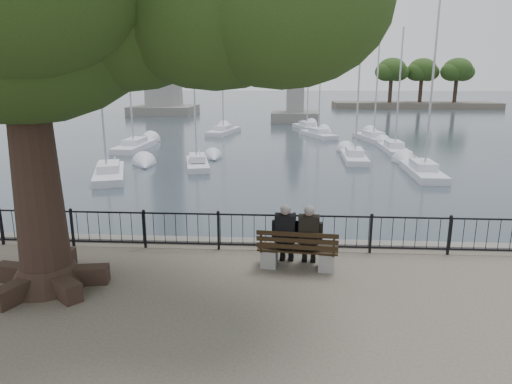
# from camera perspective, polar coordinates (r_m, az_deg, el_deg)

# --- Properties ---
(harbor) EXTENTS (260.00, 260.00, 1.20)m
(harbor) POSITION_cam_1_polar(r_m,az_deg,el_deg) (12.93, 0.14, -8.52)
(harbor) COLOR #64615E
(harbor) RESTS_ON ground
(railing) EXTENTS (22.06, 0.06, 1.00)m
(railing) POSITION_cam_1_polar(r_m,az_deg,el_deg) (12.09, -0.00, -4.79)
(railing) COLOR black
(railing) RESTS_ON ground
(bench) EXTENTS (1.96, 0.77, 1.01)m
(bench) POSITION_cam_1_polar(r_m,az_deg,el_deg) (11.08, 5.19, -7.79)
(bench) COLOR slate
(bench) RESTS_ON ground
(person_left) EXTENTS (0.49, 0.82, 1.60)m
(person_left) POSITION_cam_1_polar(r_m,az_deg,el_deg) (11.07, 3.73, -5.66)
(person_left) COLOR black
(person_left) RESTS_ON ground
(person_right) EXTENTS (0.49, 0.82, 1.60)m
(person_right) POSITION_cam_1_polar(r_m,az_deg,el_deg) (11.03, 6.61, -5.79)
(person_right) COLOR black
(person_right) RESTS_ON ground
(lighthouse) EXTENTS (9.39, 9.39, 28.94)m
(lighthouse) POSITION_cam_1_polar(r_m,az_deg,el_deg) (73.65, -11.83, 18.96)
(lighthouse) COLOR #64615E
(lighthouse) RESTS_ON ground
(lion_monument) EXTENTS (5.94, 5.94, 8.78)m
(lion_monument) POSITION_cam_1_polar(r_m,az_deg,el_deg) (58.96, 4.89, 10.82)
(lion_monument) COLOR #64615E
(lion_monument) RESTS_ON ground
(sailboat_a) EXTENTS (3.29, 5.81, 10.75)m
(sailboat_a) POSITION_cam_1_polar(r_m,az_deg,el_deg) (27.11, -17.90, 2.41)
(sailboat_a) COLOR silver
(sailboat_a) RESTS_ON ground
(sailboat_b) EXTENTS (2.30, 4.86, 10.04)m
(sailboat_b) POSITION_cam_1_polar(r_m,az_deg,el_deg) (29.09, -7.34, 3.74)
(sailboat_b) COLOR silver
(sailboat_b) RESTS_ON ground
(sailboat_c) EXTENTS (1.64, 5.29, 9.42)m
(sailboat_c) POSITION_cam_1_polar(r_m,az_deg,el_deg) (31.97, 12.18, 4.42)
(sailboat_c) COLOR silver
(sailboat_c) RESTS_ON ground
(sailboat_d) EXTENTS (1.54, 5.42, 9.21)m
(sailboat_d) POSITION_cam_1_polar(r_m,az_deg,el_deg) (36.44, 16.84, 5.27)
(sailboat_d) COLOR silver
(sailboat_d) RESTS_ON ground
(sailboat_e) EXTENTS (1.90, 6.25, 14.14)m
(sailboat_e) POSITION_cam_1_polar(r_m,az_deg,el_deg) (37.39, -14.90, 5.77)
(sailboat_e) COLOR silver
(sailboat_e) RESTS_ON ground
(sailboat_f) EXTENTS (3.44, 5.68, 11.68)m
(sailboat_f) POSITION_cam_1_polar(r_m,az_deg,el_deg) (44.39, 7.78, 7.29)
(sailboat_f) COLOR silver
(sailboat_f) RESTS_ON ground
(sailboat_g) EXTENTS (2.86, 6.36, 12.53)m
(sailboat_g) POSITION_cam_1_polar(r_m,az_deg,el_deg) (42.50, 14.40, 6.69)
(sailboat_g) COLOR silver
(sailboat_g) RESTS_ON ground
(sailboat_h) EXTENTS (2.99, 6.36, 15.39)m
(sailboat_h) POSITION_cam_1_polar(r_m,az_deg,el_deg) (46.63, -4.05, 7.80)
(sailboat_h) COLOR silver
(sailboat_h) RESTS_ON ground
(sailboat_i) EXTENTS (3.16, 5.84, 10.52)m
(sailboat_i) POSITION_cam_1_polar(r_m,az_deg,el_deg) (50.97, 6.38, 8.15)
(sailboat_i) COLOR silver
(sailboat_i) RESTS_ON ground
(sailboat_j) EXTENTS (1.74, 5.61, 12.90)m
(sailboat_j) POSITION_cam_1_polar(r_m,az_deg,el_deg) (28.07, 20.14, 2.73)
(sailboat_j) COLOR silver
(sailboat_j) RESTS_ON ground
(far_shore) EXTENTS (30.00, 8.60, 9.18)m
(far_shore) POSITION_cam_1_polar(r_m,az_deg,el_deg) (91.81, 19.72, 12.33)
(far_shore) COLOR #544D43
(far_shore) RESTS_ON ground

